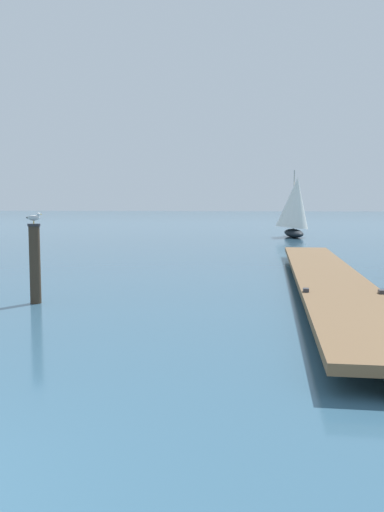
{
  "coord_description": "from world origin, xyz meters",
  "views": [
    {
      "loc": [
        3.67,
        -2.96,
        2.36
      ],
      "look_at": [
        1.91,
        6.98,
        1.4
      ],
      "focal_mm": 37.83,
      "sensor_mm": 36.0,
      "label": 1
    }
  ],
  "objects": [
    {
      "name": "floating_dock",
      "position": [
        4.78,
        12.68,
        0.36
      ],
      "size": [
        2.38,
        18.5,
        0.53
      ],
      "color": "brown",
      "rests_on": "ground"
    },
    {
      "name": "mooring_piling",
      "position": [
        -2.26,
        8.99,
        0.99
      ],
      "size": [
        0.3,
        0.3,
        1.91
      ],
      "color": "#3D3023",
      "rests_on": "ground"
    },
    {
      "name": "distant_sailboat",
      "position": [
        4.17,
        36.93,
        2.23
      ],
      "size": [
        3.07,
        4.78,
        4.89
      ],
      "color": "black",
      "rests_on": "ground"
    },
    {
      "name": "perched_seagull",
      "position": [
        -2.27,
        8.99,
        2.06
      ],
      "size": [
        0.38,
        0.19,
        0.26
      ],
      "color": "gold",
      "rests_on": "mooring_piling"
    }
  ]
}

